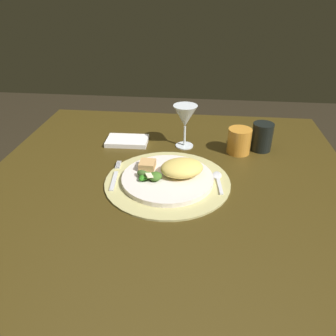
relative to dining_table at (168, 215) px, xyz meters
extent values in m
plane|color=black|center=(0.00, 0.00, -0.60)|extent=(6.00, 6.00, 0.00)
cube|color=#3D2F10|center=(0.00, 0.00, 0.13)|extent=(1.13, 1.09, 0.02)
cylinder|color=#3E2E0E|center=(-0.49, 0.47, -0.24)|extent=(0.07, 0.07, 0.71)
cylinder|color=#402C13|center=(0.49, 0.47, -0.24)|extent=(0.07, 0.07, 0.71)
cylinder|color=tan|center=(0.00, -0.02, 0.14)|extent=(0.37, 0.37, 0.01)
cylinder|color=silver|center=(0.00, -0.02, 0.15)|extent=(0.27, 0.27, 0.01)
ellipsoid|color=#E6C65F|center=(0.04, -0.01, 0.18)|extent=(0.15, 0.14, 0.04)
ellipsoid|color=#3C6822|center=(-0.03, -0.05, 0.17)|extent=(0.05, 0.05, 0.02)
ellipsoid|color=#2A7819|center=(-0.06, -0.04, 0.17)|extent=(0.05, 0.06, 0.02)
ellipsoid|color=#426328|center=(-0.07, -0.04, 0.17)|extent=(0.06, 0.05, 0.02)
cube|color=beige|center=(-0.05, -0.05, 0.18)|extent=(0.03, 0.03, 0.01)
cube|color=beige|center=(-0.05, -0.06, 0.18)|extent=(0.03, 0.03, 0.01)
cube|color=tan|center=(-0.07, 0.02, 0.17)|extent=(0.05, 0.05, 0.02)
cube|color=silver|center=(-0.16, -0.05, 0.15)|extent=(0.02, 0.10, 0.00)
cube|color=silver|center=(-0.17, 0.05, 0.15)|extent=(0.01, 0.05, 0.00)
cube|color=silver|center=(-0.17, 0.05, 0.15)|extent=(0.01, 0.05, 0.00)
cube|color=silver|center=(-0.16, 0.05, 0.15)|extent=(0.01, 0.05, 0.00)
cube|color=silver|center=(-0.16, 0.05, 0.15)|extent=(0.01, 0.05, 0.00)
cube|color=silver|center=(0.15, -0.04, 0.15)|extent=(0.02, 0.09, 0.00)
ellipsoid|color=silver|center=(0.15, 0.02, 0.15)|extent=(0.03, 0.04, 0.01)
cube|color=white|center=(-0.18, 0.23, 0.15)|extent=(0.15, 0.10, 0.02)
cylinder|color=silver|center=(0.03, 0.22, 0.14)|extent=(0.06, 0.06, 0.00)
cylinder|color=silver|center=(0.03, 0.22, 0.18)|extent=(0.01, 0.01, 0.07)
cone|color=silver|center=(0.03, 0.22, 0.25)|extent=(0.08, 0.08, 0.08)
cylinder|color=orange|center=(0.22, 0.20, 0.18)|extent=(0.08, 0.08, 0.09)
cylinder|color=black|center=(0.30, 0.23, 0.19)|extent=(0.07, 0.07, 0.10)
camera|label=1|loc=(0.09, -0.85, 0.67)|focal=35.36mm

